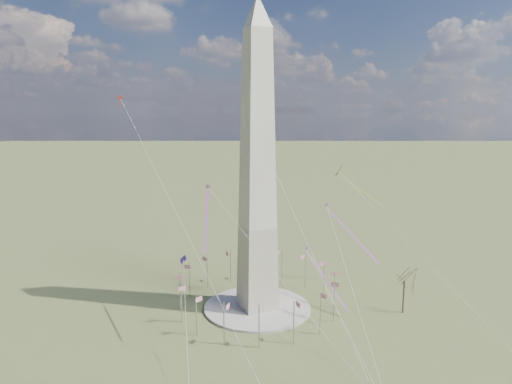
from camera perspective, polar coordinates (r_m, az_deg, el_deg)
name	(u,v)px	position (r m, az deg, el deg)	size (l,w,h in m)	color
ground	(257,308)	(159.49, 0.16, -14.35)	(2000.00, 2000.00, 0.00)	#516030
plaza	(257,307)	(159.32, 0.16, -14.22)	(36.00, 36.00, 0.80)	#A6A098
washington_monument	(257,168)	(146.24, 0.17, 3.01)	(15.56, 15.56, 100.00)	#A89E8D
flagpole_ring	(257,288)	(156.61, 0.16, -11.93)	(54.40, 54.40, 13.00)	#B3B4BA
tree_near	(405,278)	(159.42, 18.08, -10.22)	(9.62, 9.62, 16.84)	#4F3F30
kite_delta_black	(341,173)	(178.58, 10.62, 2.31)	(17.64, 17.44, 16.64)	black
kite_diamond_purple	(183,262)	(151.26, -9.08, -8.68)	(1.86, 3.10, 9.90)	navy
kite_streamer_left	(343,225)	(149.04, 10.87, -4.01)	(6.92, 22.22, 15.53)	#F0253C
kite_streamer_mid	(207,208)	(136.21, -6.16, -2.03)	(9.20, 21.48, 15.44)	#F0253C
kite_streamer_right	(319,269)	(162.17, 7.94, -9.54)	(4.24, 23.76, 16.34)	#F0253C
kite_small_red	(120,99)	(173.58, -16.63, 11.11)	(1.78, 1.56, 4.67)	red
kite_small_white	(247,110)	(195.81, -1.09, 10.23)	(1.56, 1.64, 4.62)	white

